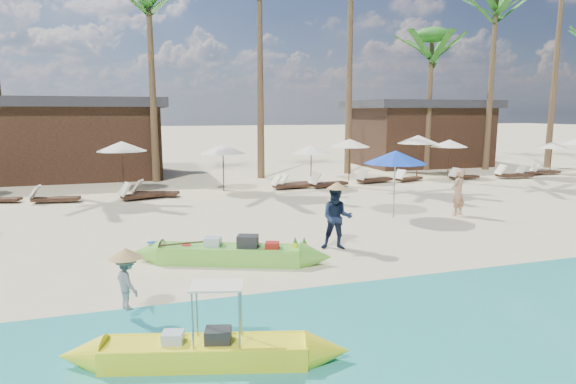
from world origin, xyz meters
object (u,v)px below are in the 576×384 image
object	(u,v)px
yellow_canoe	(206,352)
tourist	(458,192)
green_canoe	(230,254)
blue_umbrella	(395,157)

from	to	relation	value
yellow_canoe	tourist	xyz separation A→B (m)	(9.67, 7.43, 0.63)
green_canoe	yellow_canoe	size ratio (longest dim) A/B	1.14
tourist	blue_umbrella	distance (m)	2.60
tourist	yellow_canoe	bearing A→B (deg)	14.13
green_canoe	blue_umbrella	bearing A→B (deg)	49.70
yellow_canoe	tourist	bearing A→B (deg)	52.60
yellow_canoe	green_canoe	bearing A→B (deg)	90.21
yellow_canoe	blue_umbrella	xyz separation A→B (m)	(7.42, 7.82, 1.86)
yellow_canoe	blue_umbrella	distance (m)	10.94
blue_umbrella	tourist	bearing A→B (deg)	-10.01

